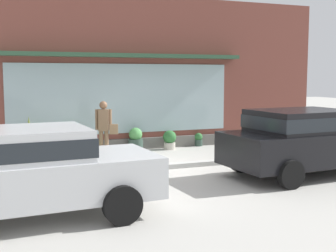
{
  "coord_description": "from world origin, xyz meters",
  "views": [
    {
      "loc": [
        -3.95,
        -10.65,
        2.35
      ],
      "look_at": [
        0.74,
        1.2,
        0.92
      ],
      "focal_mm": 48.11,
      "sensor_mm": 36.0,
      "label": 1
    }
  ],
  "objects": [
    {
      "name": "potted_plant_doorstep",
      "position": [
        1.34,
        2.59,
        0.32
      ],
      "size": [
        0.42,
        0.42,
        0.61
      ],
      "color": "#B7B2A3",
      "rests_on": "ground_plane"
    },
    {
      "name": "curb_strip",
      "position": [
        0.0,
        -0.2,
        0.06
      ],
      "size": [
        14.0,
        0.24,
        0.12
      ],
      "primitive_type": "cube",
      "color": "#B2B2AD",
      "rests_on": "ground_plane"
    },
    {
      "name": "potted_plant_window_right",
      "position": [
        2.5,
        2.87,
        0.22
      ],
      "size": [
        0.27,
        0.27,
        0.44
      ],
      "color": "#33473D",
      "rests_on": "ground_plane"
    },
    {
      "name": "ground_plane",
      "position": [
        0.0,
        0.0,
        0.0
      ],
      "size": [
        60.0,
        60.0,
        0.0
      ],
      "primitive_type": "plane",
      "color": "#B2AFA8"
    },
    {
      "name": "storefront",
      "position": [
        -0.0,
        3.18,
        2.38
      ],
      "size": [
        14.0,
        0.81,
        4.86
      ],
      "color": "brown",
      "rests_on": "ground_plane"
    },
    {
      "name": "parked_car_black",
      "position": [
        2.91,
        -2.09,
        0.88
      ],
      "size": [
        4.11,
        2.19,
        1.56
      ],
      "rotation": [
        0.0,
        0.0,
        0.06
      ],
      "color": "black",
      "rests_on": "ground_plane"
    },
    {
      "name": "parked_car_silver",
      "position": [
        -3.52,
        -3.15,
        0.86
      ],
      "size": [
        4.34,
        2.11,
        1.51
      ],
      "rotation": [
        0.0,
        0.0,
        0.05
      ],
      "color": "silver",
      "rests_on": "ground_plane"
    },
    {
      "name": "potted_plant_window_left",
      "position": [
        -2.96,
        2.61,
        0.57
      ],
      "size": [
        0.35,
        0.35,
        1.2
      ],
      "color": "#9E6042",
      "rests_on": "ground_plane"
    },
    {
      "name": "pedestrian_with_handbag",
      "position": [
        -1.01,
        1.62,
        0.95
      ],
      "size": [
        0.61,
        0.34,
        1.64
      ],
      "rotation": [
        0.0,
        0.0,
        5.95
      ],
      "color": "brown",
      "rests_on": "ground_plane"
    },
    {
      "name": "potted_plant_by_entrance",
      "position": [
        -1.72,
        2.87,
        0.42
      ],
      "size": [
        0.52,
        0.52,
        0.78
      ],
      "color": "#4C4C51",
      "rests_on": "ground_plane"
    },
    {
      "name": "fire_hydrant",
      "position": [
        -1.6,
        1.16,
        0.45
      ],
      "size": [
        0.44,
        0.41,
        0.91
      ],
      "color": "#4C8C47",
      "rests_on": "ground_plane"
    },
    {
      "name": "potted_plant_low_front",
      "position": [
        0.22,
        2.66,
        0.35
      ],
      "size": [
        0.46,
        0.46,
        0.74
      ],
      "color": "#33473D",
      "rests_on": "ground_plane"
    }
  ]
}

